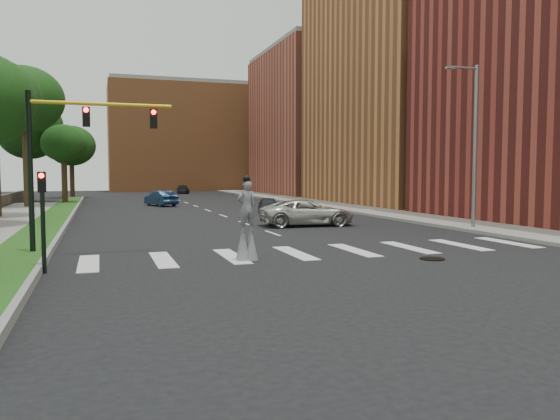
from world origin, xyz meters
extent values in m
plane|color=black|center=(0.00, 0.00, 0.00)|extent=(160.00, 160.00, 0.00)
cube|color=#1B4714|center=(-11.50, 20.00, 0.12)|extent=(2.00, 60.00, 0.25)
cube|color=gray|center=(-10.45, 20.00, 0.14)|extent=(0.20, 60.00, 0.28)
cube|color=gray|center=(12.50, 25.00, 0.09)|extent=(5.00, 90.00, 0.18)
cylinder|color=black|center=(3.00, -2.00, 0.02)|extent=(0.90, 0.90, 0.04)
cube|color=#B86A3A|center=(22.00, 30.00, 12.00)|extent=(16.00, 22.00, 24.00)
cube|color=#B15341|center=(22.00, 54.00, 10.00)|extent=(16.00, 22.00, 20.00)
cube|color=#B86A3A|center=(6.00, 78.00, 9.00)|extent=(26.00, 14.00, 18.00)
cylinder|color=slate|center=(11.00, 6.00, 4.50)|extent=(0.20, 0.20, 9.00)
cylinder|color=slate|center=(10.20, 6.00, 8.80)|extent=(1.80, 0.12, 0.12)
cube|color=slate|center=(9.30, 6.00, 8.75)|extent=(0.50, 0.18, 0.12)
cylinder|color=black|center=(-11.00, 3.00, 3.10)|extent=(0.20, 0.20, 6.20)
cylinder|color=gold|center=(-8.40, 3.00, 5.80)|extent=(5.20, 0.14, 0.14)
cube|color=black|center=(-9.00, 3.00, 5.30)|extent=(0.28, 0.18, 0.75)
cylinder|color=#FF0C0C|center=(-9.00, 2.90, 5.55)|extent=(0.18, 0.06, 0.18)
cube|color=black|center=(-6.50, 3.00, 5.30)|extent=(0.28, 0.18, 0.75)
cylinder|color=#FF0C0C|center=(-6.50, 2.90, 5.55)|extent=(0.18, 0.06, 0.18)
cylinder|color=black|center=(-10.30, -0.50, 1.50)|extent=(0.14, 0.14, 3.00)
cube|color=black|center=(-10.30, -0.50, 2.90)|extent=(0.25, 0.16, 0.65)
cylinder|color=#FF0C0C|center=(-10.30, -0.60, 3.10)|extent=(0.16, 0.05, 0.16)
cylinder|color=#2F2113|center=(-3.38, -0.05, 0.51)|extent=(0.07, 0.07, 1.02)
cylinder|color=#2F2113|center=(-3.70, -0.09, 0.51)|extent=(0.07, 0.07, 1.02)
cone|color=slate|center=(-3.38, -0.05, 0.64)|extent=(0.52, 0.52, 1.28)
cone|color=slate|center=(-3.70, -0.09, 0.64)|extent=(0.52, 0.52, 1.28)
imported|color=slate|center=(-3.54, -0.07, 1.96)|extent=(0.74, 0.54, 1.88)
sphere|color=black|center=(-3.54, -0.07, 2.96)|extent=(0.26, 0.26, 0.26)
cylinder|color=black|center=(-3.54, -0.07, 2.91)|extent=(0.34, 0.34, 0.02)
cube|color=yellow|center=(-3.56, 0.07, 2.48)|extent=(0.22, 0.05, 0.10)
imported|color=beige|center=(3.20, 11.22, 0.78)|extent=(5.79, 2.96, 1.56)
imported|color=black|center=(3.76, 20.99, 0.64)|extent=(2.42, 4.02, 1.28)
imported|color=navy|center=(-3.09, 33.22, 0.72)|extent=(2.94, 4.66, 1.45)
imported|color=black|center=(3.20, 62.30, 0.62)|extent=(2.11, 4.38, 1.23)
cylinder|color=#2F2113|center=(-14.63, 33.39, 3.93)|extent=(0.56, 0.56, 7.86)
ellipsoid|color=black|center=(-14.63, 33.39, 9.54)|extent=(6.74, 6.74, 5.73)
cylinder|color=#2F2113|center=(-15.56, 44.53, 2.85)|extent=(0.56, 0.56, 5.69)
ellipsoid|color=black|center=(-15.56, 44.53, 7.29)|extent=(6.39, 6.39, 5.43)
cylinder|color=#2F2113|center=(-11.83, 38.48, 2.48)|extent=(0.56, 0.56, 4.96)
ellipsoid|color=black|center=(-11.83, 38.48, 6.03)|extent=(4.29, 4.29, 3.65)
cylinder|color=#2F2113|center=(-11.75, 52.76, 2.49)|extent=(0.56, 0.56, 4.98)
ellipsoid|color=black|center=(-11.75, 52.76, 6.42)|extent=(5.79, 5.79, 4.93)
cylinder|color=#2F2113|center=(-15.19, 41.12, 3.11)|extent=(0.56, 0.56, 6.21)
ellipsoid|color=black|center=(-15.19, 41.12, 7.86)|extent=(6.60, 6.60, 5.61)
camera|label=1|loc=(-8.58, -19.12, 3.21)|focal=35.00mm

